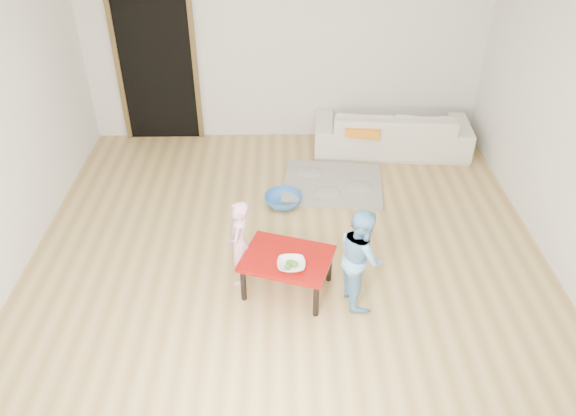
{
  "coord_description": "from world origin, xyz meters",
  "views": [
    {
      "loc": [
        -0.06,
        -4.32,
        3.49
      ],
      "look_at": [
        0.0,
        -0.2,
        0.65
      ],
      "focal_mm": 35.0,
      "sensor_mm": 36.0,
      "label": 1
    }
  ],
  "objects_px": {
    "sofa": "(392,130)",
    "child_blue": "(361,257)",
    "red_table": "(287,273)",
    "basin": "(283,200)",
    "bowl": "(291,265)",
    "child_pink": "(239,243)"
  },
  "relations": [
    {
      "from": "basin",
      "to": "child_blue",
      "type": "bearing_deg",
      "value": -66.29
    },
    {
      "from": "child_pink",
      "to": "basin",
      "type": "distance_m",
      "value": 1.32
    },
    {
      "from": "sofa",
      "to": "child_blue",
      "type": "height_order",
      "value": "child_blue"
    },
    {
      "from": "bowl",
      "to": "child_blue",
      "type": "bearing_deg",
      "value": 2.31
    },
    {
      "from": "sofa",
      "to": "child_blue",
      "type": "distance_m",
      "value": 2.82
    },
    {
      "from": "red_table",
      "to": "bowl",
      "type": "height_order",
      "value": "bowl"
    },
    {
      "from": "red_table",
      "to": "basin",
      "type": "height_order",
      "value": "red_table"
    },
    {
      "from": "child_pink",
      "to": "bowl",
      "type": "bearing_deg",
      "value": 64.55
    },
    {
      "from": "child_pink",
      "to": "child_blue",
      "type": "relative_size",
      "value": 0.9
    },
    {
      "from": "sofa",
      "to": "red_table",
      "type": "xyz_separation_m",
      "value": [
        -1.35,
        -2.6,
        -0.09
      ]
    },
    {
      "from": "red_table",
      "to": "child_blue",
      "type": "relative_size",
      "value": 0.8
    },
    {
      "from": "red_table",
      "to": "basin",
      "type": "xyz_separation_m",
      "value": [
        -0.03,
        1.35,
        -0.12
      ]
    },
    {
      "from": "red_table",
      "to": "child_blue",
      "type": "distance_m",
      "value": 0.69
    },
    {
      "from": "bowl",
      "to": "child_pink",
      "type": "xyz_separation_m",
      "value": [
        -0.46,
        0.28,
        0.02
      ]
    },
    {
      "from": "red_table",
      "to": "bowl",
      "type": "xyz_separation_m",
      "value": [
        0.03,
        -0.14,
        0.22
      ]
    },
    {
      "from": "sofa",
      "to": "red_table",
      "type": "relative_size",
      "value": 2.55
    },
    {
      "from": "sofa",
      "to": "basin",
      "type": "relative_size",
      "value": 4.66
    },
    {
      "from": "bowl",
      "to": "sofa",
      "type": "bearing_deg",
      "value": 64.29
    },
    {
      "from": "child_blue",
      "to": "basin",
      "type": "height_order",
      "value": "child_blue"
    },
    {
      "from": "child_pink",
      "to": "basin",
      "type": "relative_size",
      "value": 2.05
    },
    {
      "from": "basin",
      "to": "red_table",
      "type": "bearing_deg",
      "value": -88.86
    },
    {
      "from": "child_pink",
      "to": "red_table",
      "type": "bearing_deg",
      "value": 78.12
    }
  ]
}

